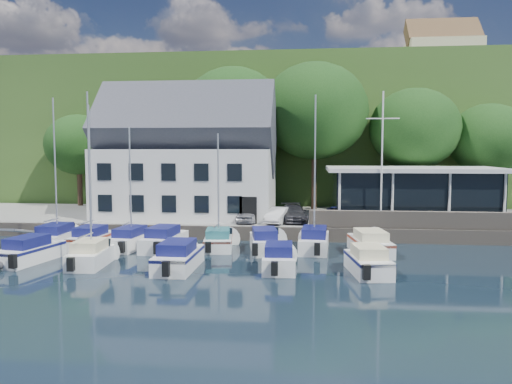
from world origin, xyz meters
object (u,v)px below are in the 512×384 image
at_px(club_pavilion, 412,193).
at_px(car_blue, 337,214).
at_px(boat_r1_2, 130,182).
at_px(boat_r2_1, 90,186).
at_px(boat_r1_6, 315,178).
at_px(boat_r2_2, 179,255).
at_px(boat_r1_3, 164,238).
at_px(car_dgrey, 294,213).
at_px(boat_r1_5, 265,240).
at_px(boat_r2_3, 279,256).
at_px(boat_r1_4, 218,186).
at_px(flagpole, 382,159).
at_px(car_silver, 248,214).
at_px(boat_r2_0, 30,249).
at_px(boat_r1_0, 55,178).
at_px(boat_r1_7, 370,241).
at_px(boat_r2_4, 368,259).
at_px(boat_r1_1, 90,179).
at_px(car_white, 278,215).
at_px(harbor_building, 188,163).

height_order(club_pavilion, car_blue, club_pavilion).
xyz_separation_m(boat_r1_2, boat_r2_1, (-0.44, -5.13, 0.13)).
height_order(boat_r1_6, boat_r2_2, boat_r1_6).
height_order(boat_r1_3, boat_r2_2, boat_r2_2).
xyz_separation_m(club_pavilion, car_dgrey, (-9.17, -2.04, -1.42)).
relative_size(car_blue, boat_r1_5, 0.60).
bearing_deg(boat_r2_3, boat_r1_4, 127.25).
relative_size(flagpole, boat_r1_2, 1.10).
distance_m(car_silver, boat_r2_0, 15.46).
height_order(car_silver, boat_r1_0, boat_r1_0).
height_order(boat_r2_1, boat_r2_2, boat_r2_1).
xyz_separation_m(boat_r1_3, boat_r1_7, (13.16, 0.22, -0.03)).
bearing_deg(boat_r1_5, car_blue, 42.84).
bearing_deg(boat_r1_2, club_pavilion, 29.20).
height_order(boat_r1_0, boat_r2_4, boat_r1_0).
xyz_separation_m(car_dgrey, boat_r1_6, (1.49, -5.99, 3.07)).
relative_size(boat_r1_7, boat_r2_2, 0.98).
bearing_deg(boat_r1_1, car_white, 29.91).
xyz_separation_m(car_silver, boat_r2_2, (-2.46, -11.12, -0.83)).
relative_size(car_silver, boat_r2_0, 0.58).
distance_m(harbor_building, boat_r1_5, 12.47).
bearing_deg(boat_r1_5, car_white, 74.93).
xyz_separation_m(boat_r1_4, boat_r1_5, (3.07, -0.36, -3.40)).
distance_m(boat_r1_7, boat_r2_4, 5.32).
height_order(boat_r1_1, boat_r2_0, boat_r1_1).
height_order(flagpole, boat_r1_6, flagpole).
height_order(car_blue, boat_r2_4, car_blue).
distance_m(club_pavilion, boat_r1_3, 19.58).
xyz_separation_m(flagpole, boat_r1_3, (-14.46, -5.01, -5.01)).
bearing_deg(club_pavilion, boat_r1_6, -133.70).
relative_size(car_white, car_dgrey, 0.81).
distance_m(car_silver, boat_r1_3, 7.75).
xyz_separation_m(car_blue, boat_r1_2, (-13.78, -6.24, 2.72)).
bearing_deg(boat_r1_5, boat_r2_2, -139.00).
distance_m(car_blue, boat_r1_6, 6.87).
bearing_deg(car_blue, boat_r1_2, -149.13).
bearing_deg(boat_r1_3, boat_r1_7, 7.16).
xyz_separation_m(boat_r1_0, boat_r1_7, (20.68, -0.27, -3.87)).
bearing_deg(club_pavilion, boat_r2_2, -137.47).
xyz_separation_m(boat_r1_3, boat_r1_6, (9.68, 0.73, 3.92)).
distance_m(boat_r1_3, boat_r2_0, 7.94).
bearing_deg(boat_r1_6, boat_r2_0, -159.29).
height_order(boat_r1_1, boat_r2_2, boat_r1_1).
xyz_separation_m(boat_r1_4, boat_r2_0, (-10.14, -4.87, -3.38)).
bearing_deg(boat_r2_1, boat_r1_1, 109.60).
bearing_deg(boat_r2_4, boat_r1_1, 155.45).
xyz_separation_m(boat_r1_6, boat_r2_3, (-1.95, -5.28, -3.98)).
bearing_deg(boat_r1_5, boat_r1_3, 171.65).
relative_size(car_white, boat_r1_4, 0.42).
bearing_deg(boat_r1_7, car_white, 129.16).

